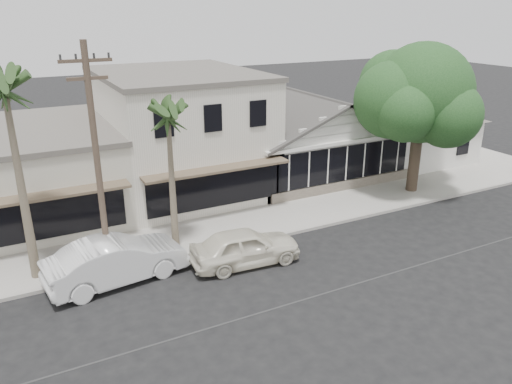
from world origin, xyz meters
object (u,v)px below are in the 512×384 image
utility_pole (97,159)px  car_0 (245,247)px  car_1 (117,260)px  shade_tree (418,96)px

utility_pole → car_0: utility_pole is taller
utility_pole → car_1: 3.97m
car_1 → car_0: bearing=-109.3°
car_0 → car_1: size_ratio=0.85×
utility_pole → car_1: utility_pole is taller
utility_pole → car_0: bearing=-18.7°
utility_pole → car_1: (0.18, -0.71, -3.90)m
car_1 → shade_tree: 17.94m
utility_pole → car_1: bearing=-75.9°
car_0 → utility_pole: bearing=75.6°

